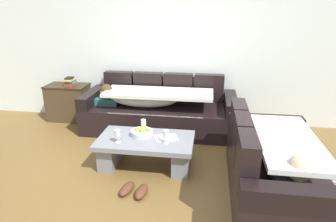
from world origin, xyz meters
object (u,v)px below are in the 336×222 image
at_px(couch_along_wall, 157,111).
at_px(fruit_bowl, 142,132).
at_px(couch_near_window, 274,168).
at_px(wine_glass_far_back, 143,123).
at_px(side_cabinet, 69,102).
at_px(coffee_table, 146,148).
at_px(open_magazine, 166,138).
at_px(pair_of_shoes, 134,190).
at_px(wine_glass_near_right, 166,134).
at_px(book_stack_on_cabinet, 70,82).
at_px(wine_glass_near_left, 117,134).

bearing_deg(couch_along_wall, fruit_bowl, -89.74).
bearing_deg(couch_near_window, wine_glass_far_back, 67.74).
height_order(fruit_bowl, side_cabinet, side_cabinet).
relative_size(couch_along_wall, wine_glass_far_back, 14.70).
height_order(coffee_table, open_magazine, open_magazine).
bearing_deg(pair_of_shoes, couch_near_window, 7.57).
bearing_deg(wine_glass_far_back, fruit_bowl, -85.19).
bearing_deg(couch_near_window, wine_glass_near_right, 74.87).
distance_m(coffee_table, side_cabinet, 2.23).
distance_m(book_stack_on_cabinet, pair_of_shoes, 2.70).
relative_size(couch_along_wall, side_cabinet, 3.39).
bearing_deg(wine_glass_near_left, fruit_bowl, 45.54).
bearing_deg(book_stack_on_cabinet, open_magazine, -35.61).
height_order(side_cabinet, book_stack_on_cabinet, book_stack_on_cabinet).
relative_size(wine_glass_near_left, open_magazine, 0.59).
bearing_deg(wine_glass_near_right, wine_glass_near_left, -173.41).
relative_size(couch_near_window, book_stack_on_cabinet, 7.76).
bearing_deg(book_stack_on_cabinet, wine_glass_near_left, -49.39).
relative_size(couch_along_wall, wine_glass_near_right, 14.70).
xyz_separation_m(couch_near_window, fruit_bowl, (-1.54, 0.51, 0.09)).
xyz_separation_m(open_magazine, pair_of_shoes, (-0.25, -0.66, -0.34)).
xyz_separation_m(couch_near_window, side_cabinet, (-3.20, 1.83, -0.01)).
distance_m(couch_along_wall, wine_glass_near_right, 1.33).
xyz_separation_m(fruit_bowl, book_stack_on_cabinet, (-1.59, 1.32, 0.28)).
distance_m(wine_glass_near_left, wine_glass_near_right, 0.58).
height_order(couch_along_wall, open_magazine, couch_along_wall).
xyz_separation_m(couch_along_wall, open_magazine, (0.32, -1.14, 0.06)).
relative_size(wine_glass_near_right, wine_glass_far_back, 1.00).
height_order(fruit_bowl, wine_glass_far_back, wine_glass_far_back).
xyz_separation_m(coffee_table, side_cabinet, (-1.72, 1.40, 0.08)).
distance_m(fruit_bowl, side_cabinet, 2.12).
relative_size(coffee_table, pair_of_shoes, 3.64).
bearing_deg(fruit_bowl, couch_along_wall, 90.26).
bearing_deg(pair_of_shoes, wine_glass_near_right, 62.40).
height_order(wine_glass_far_back, pair_of_shoes, wine_glass_far_back).
distance_m(wine_glass_near_right, pair_of_shoes, 0.74).
xyz_separation_m(couch_along_wall, couch_near_window, (1.55, -1.60, 0.01)).
distance_m(coffee_table, pair_of_shoes, 0.65).
relative_size(couch_along_wall, pair_of_shoes, 7.40).
distance_m(wine_glass_near_left, wine_glass_far_back, 0.44).
distance_m(fruit_bowl, book_stack_on_cabinet, 2.09).
distance_m(coffee_table, fruit_bowl, 0.21).
bearing_deg(couch_along_wall, side_cabinet, 172.27).
distance_m(couch_along_wall, fruit_bowl, 1.10).
height_order(wine_glass_near_left, book_stack_on_cabinet, book_stack_on_cabinet).
relative_size(wine_glass_near_right, open_magazine, 0.59).
height_order(coffee_table, wine_glass_near_left, wine_glass_near_left).
relative_size(fruit_bowl, side_cabinet, 0.39).
bearing_deg(coffee_table, couch_near_window, -15.95).
xyz_separation_m(fruit_bowl, wine_glass_far_back, (-0.01, 0.13, 0.07)).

